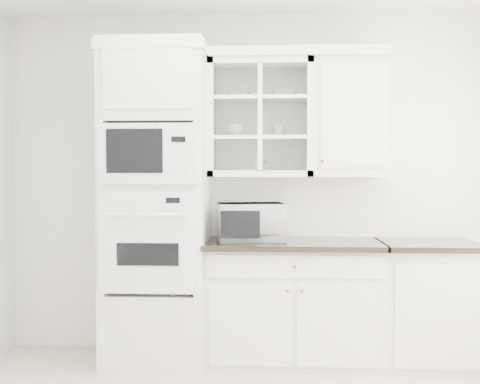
{
  "coord_description": "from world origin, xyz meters",
  "views": [
    {
      "loc": [
        0.13,
        -3.08,
        1.44
      ],
      "look_at": [
        -0.1,
        1.05,
        1.3
      ],
      "focal_mm": 45.0,
      "sensor_mm": 36.0,
      "label": 1
    }
  ],
  "objects": [
    {
      "name": "cup_b",
      "position": [
        0.17,
        1.6,
        1.76
      ],
      "size": [
        0.12,
        0.12,
        0.1
      ],
      "primitive_type": "imported",
      "rotation": [
        0.0,
        0.0,
        -0.21
      ],
      "color": "white",
      "rests_on": "upper_cabinet_glass"
    },
    {
      "name": "extra_base_cabinet",
      "position": [
        1.28,
        1.45,
        0.46
      ],
      "size": [
        0.72,
        0.67,
        0.92
      ],
      "color": "white",
      "rests_on": "ground"
    },
    {
      "name": "countertop_microwave",
      "position": [
        -0.04,
        1.43,
        1.06
      ],
      "size": [
        0.55,
        0.48,
        0.28
      ],
      "primitive_type": "imported",
      "rotation": [
        0.0,
        0.0,
        3.31
      ],
      "color": "white",
      "rests_on": "base_cabinet_run"
    },
    {
      "name": "crown_molding",
      "position": [
        -0.07,
        1.56,
        2.33
      ],
      "size": [
        2.14,
        0.38,
        0.07
      ],
      "primitive_type": "cube",
      "color": "white",
      "rests_on": "room_shell"
    },
    {
      "name": "bowl_b",
      "position": [
        0.21,
        1.59,
        2.04
      ],
      "size": [
        0.21,
        0.21,
        0.06
      ],
      "primitive_type": "imported",
      "rotation": [
        0.0,
        0.0,
        0.11
      ],
      "color": "white",
      "rests_on": "upper_cabinet_glass"
    },
    {
      "name": "upper_cabinet_solid",
      "position": [
        0.71,
        1.58,
        1.85
      ],
      "size": [
        0.55,
        0.33,
        0.9
      ],
      "primitive_type": "cube",
      "color": "white",
      "rests_on": "room_shell"
    },
    {
      "name": "bowl_a",
      "position": [
        -0.14,
        1.57,
        2.03
      ],
      "size": [
        0.19,
        0.19,
        0.05
      ],
      "primitive_type": "imported",
      "rotation": [
        0.0,
        0.0,
        0.0
      ],
      "color": "white",
      "rests_on": "upper_cabinet_glass"
    },
    {
      "name": "upper_cabinet_glass",
      "position": [
        0.03,
        1.58,
        1.85
      ],
      "size": [
        0.8,
        0.33,
        0.9
      ],
      "color": "white",
      "rests_on": "room_shell"
    },
    {
      "name": "oven_column",
      "position": [
        -0.75,
        1.42,
        1.2
      ],
      "size": [
        0.76,
        0.68,
        2.4
      ],
      "color": "white",
      "rests_on": "ground"
    },
    {
      "name": "cup_a",
      "position": [
        -0.17,
        1.6,
        1.76
      ],
      "size": [
        0.16,
        0.16,
        0.1
      ],
      "primitive_type": "imported",
      "rotation": [
        0.0,
        0.0,
        -0.26
      ],
      "color": "white",
      "rests_on": "upper_cabinet_glass"
    },
    {
      "name": "base_cabinet_run",
      "position": [
        0.28,
        1.45,
        0.46
      ],
      "size": [
        1.32,
        0.67,
        0.92
      ],
      "color": "white",
      "rests_on": "ground"
    },
    {
      "name": "room_shell",
      "position": [
        0.0,
        0.43,
        1.78
      ],
      "size": [
        4.0,
        3.5,
        2.7
      ],
      "color": "white",
      "rests_on": "ground"
    }
  ]
}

